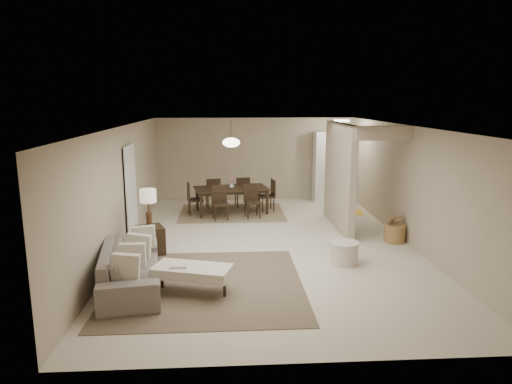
{
  "coord_description": "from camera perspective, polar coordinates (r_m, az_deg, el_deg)",
  "views": [
    {
      "loc": [
        -0.83,
        -9.29,
        3.03
      ],
      "look_at": [
        -0.23,
        0.46,
        1.05
      ],
      "focal_mm": 32.0,
      "sensor_mm": 36.0,
      "label": 1
    }
  ],
  "objects": [
    {
      "name": "vase",
      "position": [
        12.29,
        -3.06,
        0.8
      ],
      "size": [
        0.17,
        0.17,
        0.14
      ],
      "primitive_type": "imported",
      "rotation": [
        0.0,
        0.0,
        0.34
      ],
      "color": "white",
      "rests_on": "dining_table"
    },
    {
      "name": "partition",
      "position": [
        11.01,
        10.35,
        1.97
      ],
      "size": [
        0.15,
        2.5,
        2.5
      ],
      "primitive_type": "cube",
      "color": "tan",
      "rests_on": "floor"
    },
    {
      "name": "left_wall",
      "position": [
        9.7,
        -16.39,
        0.42
      ],
      "size": [
        0.0,
        9.0,
        9.0
      ],
      "primitive_type": "plane",
      "rotation": [
        1.57,
        0.0,
        1.57
      ],
      "color": "tan",
      "rests_on": "floor"
    },
    {
      "name": "dining_rug",
      "position": [
        12.45,
        -3.03,
        -2.61
      ],
      "size": [
        2.8,
        2.1,
        0.01
      ],
      "primitive_type": "cube",
      "color": "#846E52",
      "rests_on": "floor"
    },
    {
      "name": "ottoman_bench",
      "position": [
        7.41,
        -7.97,
        -9.83
      ],
      "size": [
        1.33,
        0.89,
        0.44
      ],
      "rotation": [
        0.0,
        0.0,
        -0.29
      ],
      "color": "beige",
      "rests_on": "living_rug"
    },
    {
      "name": "dining_chairs",
      "position": [
        12.35,
        -3.05,
        -0.65
      ],
      "size": [
        2.39,
        1.9,
        0.88
      ],
      "color": "black",
      "rests_on": "dining_rug"
    },
    {
      "name": "wicker_basket",
      "position": [
        10.35,
        16.92,
        -4.97
      ],
      "size": [
        0.55,
        0.55,
        0.38
      ],
      "primitive_type": "cylinder",
      "rotation": [
        0.0,
        0.0,
        -0.27
      ],
      "color": "olive",
      "rests_on": "floor"
    },
    {
      "name": "ceiling",
      "position": [
        9.34,
        1.59,
        8.21
      ],
      "size": [
        9.0,
        9.0,
        0.0
      ],
      "primitive_type": "plane",
      "rotation": [
        3.14,
        0.0,
        0.0
      ],
      "color": "white",
      "rests_on": "back_wall"
    },
    {
      "name": "flush_light",
      "position": [
        12.89,
        10.66,
        8.73
      ],
      "size": [
        0.44,
        0.44,
        0.05
      ],
      "primitive_type": "cylinder",
      "color": "white",
      "rests_on": "ceiling"
    },
    {
      "name": "doorway",
      "position": [
        10.31,
        -15.43,
        -0.19
      ],
      "size": [
        0.04,
        0.9,
        2.04
      ],
      "primitive_type": "cube",
      "color": "black",
      "rests_on": "floor"
    },
    {
      "name": "right_wall",
      "position": [
        10.2,
        18.58,
        0.81
      ],
      "size": [
        0.0,
        9.0,
        9.0
      ],
      "primitive_type": "plane",
      "rotation": [
        1.57,
        0.0,
        -1.57
      ],
      "color": "tan",
      "rests_on": "floor"
    },
    {
      "name": "living_rug",
      "position": [
        7.81,
        -6.24,
        -11.4
      ],
      "size": [
        3.2,
        3.2,
        0.01
      ],
      "primitive_type": "cube",
      "color": "brown",
      "rests_on": "floor"
    },
    {
      "name": "side_table",
      "position": [
        9.36,
        -13.09,
        -5.92
      ],
      "size": [
        0.66,
        0.66,
        0.56
      ],
      "primitive_type": "cube",
      "rotation": [
        0.0,
        0.0,
        0.38
      ],
      "color": "black",
      "rests_on": "floor"
    },
    {
      "name": "sofa",
      "position": [
        7.84,
        -15.42,
        -9.05
      ],
      "size": [
        2.42,
        1.27,
        0.67
      ],
      "primitive_type": "imported",
      "rotation": [
        0.0,
        0.0,
        1.74
      ],
      "color": "slate",
      "rests_on": "floor"
    },
    {
      "name": "round_pouf",
      "position": [
        8.78,
        10.98,
        -7.49
      ],
      "size": [
        0.54,
        0.54,
        0.42
      ],
      "primitive_type": "cylinder",
      "color": "beige",
      "rests_on": "floor"
    },
    {
      "name": "pendant_light",
      "position": [
        12.13,
        -3.12,
        6.2
      ],
      "size": [
        0.46,
        0.46,
        0.71
      ],
      "color": "#4C3320",
      "rests_on": "ceiling"
    },
    {
      "name": "dining_table",
      "position": [
        12.37,
        -3.04,
        -1.09
      ],
      "size": [
        2.12,
        1.43,
        0.69
      ],
      "primitive_type": "imported",
      "rotation": [
        0.0,
        0.0,
        0.18
      ],
      "color": "black",
      "rests_on": "dining_rug"
    },
    {
      "name": "floor",
      "position": [
        9.8,
        1.51,
        -6.54
      ],
      "size": [
        9.0,
        9.0,
        0.0
      ],
      "primitive_type": "plane",
      "color": "beige",
      "rests_on": "ground"
    },
    {
      "name": "yellow_mat",
      "position": [
        12.75,
        11.12,
        -2.48
      ],
      "size": [
        0.99,
        0.68,
        0.01
      ],
      "primitive_type": "cube",
      "rotation": [
        0.0,
        0.0,
        -0.12
      ],
      "color": "yellow",
      "rests_on": "floor"
    },
    {
      "name": "back_wall",
      "position": [
        13.93,
        -0.08,
        4.12
      ],
      "size": [
        6.0,
        0.0,
        6.0
      ],
      "primitive_type": "plane",
      "rotation": [
        1.57,
        0.0,
        0.0
      ],
      "color": "tan",
      "rests_on": "floor"
    },
    {
      "name": "pantry_cabinet",
      "position": [
        13.95,
        9.7,
        3.14
      ],
      "size": [
        1.2,
        0.55,
        2.1
      ],
      "primitive_type": "cube",
      "color": "white",
      "rests_on": "floor"
    },
    {
      "name": "table_lamp",
      "position": [
        9.15,
        -13.33,
        -0.87
      ],
      "size": [
        0.32,
        0.32,
        0.76
      ],
      "color": "#4C3320",
      "rests_on": "side_table"
    }
  ]
}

